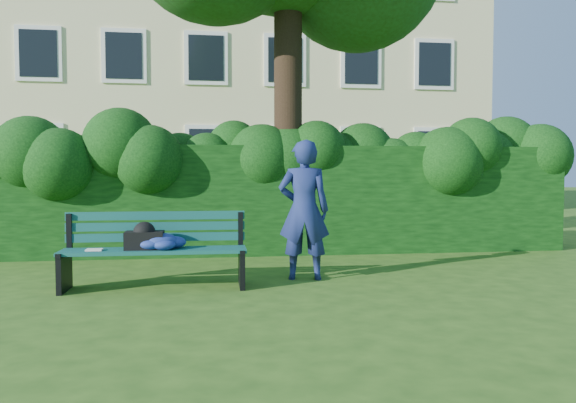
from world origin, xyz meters
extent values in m
plane|color=#294E16|center=(0.00, 0.00, 0.00)|extent=(80.00, 80.00, 0.00)
cube|color=beige|center=(0.00, 14.00, 6.00)|extent=(16.00, 8.00, 12.00)
cube|color=white|center=(-6.00, 9.98, 2.00)|extent=(1.30, 0.08, 1.60)
cube|color=black|center=(-6.00, 9.94, 2.00)|extent=(1.05, 0.04, 1.35)
cube|color=white|center=(-3.60, 9.98, 2.00)|extent=(1.30, 0.08, 1.60)
cube|color=black|center=(-3.60, 9.94, 2.00)|extent=(1.05, 0.04, 1.35)
cube|color=white|center=(-1.20, 9.98, 2.00)|extent=(1.30, 0.08, 1.60)
cube|color=black|center=(-1.20, 9.94, 2.00)|extent=(1.05, 0.04, 1.35)
cube|color=white|center=(1.20, 9.98, 2.00)|extent=(1.30, 0.08, 1.60)
cube|color=black|center=(1.20, 9.94, 2.00)|extent=(1.05, 0.04, 1.35)
cube|color=white|center=(3.60, 9.98, 2.00)|extent=(1.30, 0.08, 1.60)
cube|color=black|center=(3.60, 9.94, 2.00)|extent=(1.05, 0.04, 1.35)
cube|color=white|center=(6.00, 9.98, 2.00)|extent=(1.30, 0.08, 1.60)
cube|color=black|center=(6.00, 9.94, 2.00)|extent=(1.05, 0.04, 1.35)
cube|color=white|center=(-6.00, 9.98, 4.80)|extent=(1.30, 0.08, 1.60)
cube|color=black|center=(-6.00, 9.94, 4.80)|extent=(1.05, 0.04, 1.35)
cube|color=white|center=(-3.60, 9.98, 4.80)|extent=(1.30, 0.08, 1.60)
cube|color=black|center=(-3.60, 9.94, 4.80)|extent=(1.05, 0.04, 1.35)
cube|color=white|center=(-1.20, 9.98, 4.80)|extent=(1.30, 0.08, 1.60)
cube|color=black|center=(-1.20, 9.94, 4.80)|extent=(1.05, 0.04, 1.35)
cube|color=white|center=(1.20, 9.98, 4.80)|extent=(1.30, 0.08, 1.60)
cube|color=black|center=(1.20, 9.94, 4.80)|extent=(1.05, 0.04, 1.35)
cube|color=white|center=(3.60, 9.98, 4.80)|extent=(1.30, 0.08, 1.60)
cube|color=black|center=(3.60, 9.94, 4.80)|extent=(1.05, 0.04, 1.35)
cube|color=white|center=(6.00, 9.98, 4.80)|extent=(1.30, 0.08, 1.60)
cube|color=black|center=(6.00, 9.94, 4.80)|extent=(1.05, 0.04, 1.35)
cube|color=black|center=(0.00, 2.20, 0.90)|extent=(10.00, 1.00, 1.80)
cylinder|color=black|center=(0.21, 2.12, 2.73)|extent=(0.47, 0.47, 5.46)
cube|color=#0D4541|center=(-1.75, -0.81, 0.45)|extent=(2.13, 0.12, 0.04)
cube|color=#0D4541|center=(-1.74, -0.69, 0.45)|extent=(2.13, 0.12, 0.04)
cube|color=#0D4541|center=(-1.74, -0.57, 0.45)|extent=(2.13, 0.12, 0.04)
cube|color=#0D4541|center=(-1.74, -0.45, 0.45)|extent=(2.13, 0.12, 0.04)
cube|color=#0D4541|center=(-1.74, -0.37, 0.58)|extent=(2.13, 0.05, 0.10)
cube|color=#0D4541|center=(-1.74, -0.35, 0.71)|extent=(2.13, 0.05, 0.10)
cube|color=#0D4541|center=(-1.74, -0.34, 0.84)|extent=(2.13, 0.05, 0.10)
cube|color=black|center=(-2.76, -0.62, 0.22)|extent=(0.06, 0.50, 0.44)
cube|color=black|center=(-2.76, -0.36, 0.65)|extent=(0.06, 0.06, 0.45)
cube|color=black|center=(-2.76, -0.67, 0.44)|extent=(0.06, 0.42, 0.05)
cube|color=black|center=(-0.73, -0.63, 0.22)|extent=(0.06, 0.50, 0.44)
cube|color=black|center=(-0.73, -0.37, 0.65)|extent=(0.06, 0.06, 0.45)
cube|color=black|center=(-0.73, -0.68, 0.44)|extent=(0.06, 0.42, 0.05)
cube|color=white|center=(-2.41, -0.67, 0.48)|extent=(0.18, 0.13, 0.02)
cube|color=black|center=(-1.86, -0.62, 0.57)|extent=(0.44, 0.27, 0.21)
imported|color=navy|center=(0.08, -0.27, 0.89)|extent=(0.71, 0.52, 1.77)
camera|label=1|loc=(-1.09, -7.28, 1.37)|focal=35.00mm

